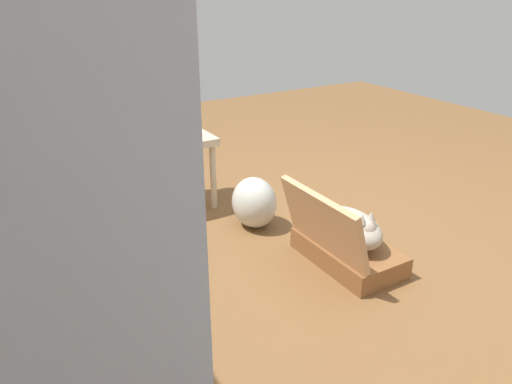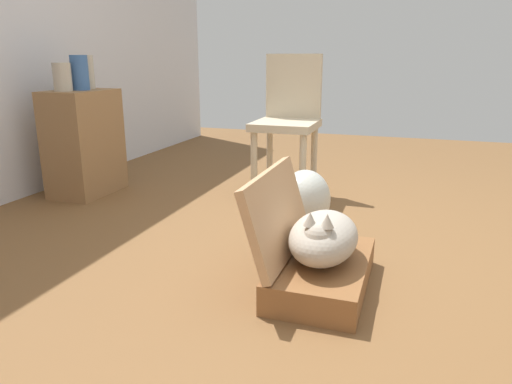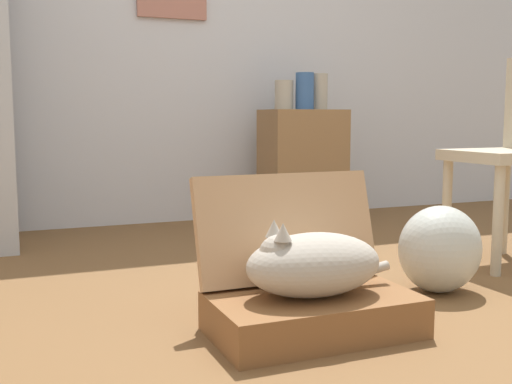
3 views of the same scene
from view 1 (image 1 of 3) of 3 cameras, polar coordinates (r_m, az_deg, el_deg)
ground_plane at (r=3.09m, az=7.05°, el=-5.69°), size 7.68×7.68×0.00m
suitcase_base at (r=2.87m, az=10.76°, el=-6.97°), size 0.64×0.37×0.12m
suitcase_lid at (r=2.64m, az=7.91°, el=-3.62°), size 0.64×0.14×0.36m
cat at (r=2.79m, az=11.11°, el=-4.14°), size 0.52×0.27×0.24m
plastic_bag_white at (r=3.17m, az=-0.21°, el=-1.24°), size 0.33×0.28×0.34m
chair at (r=3.47m, az=-9.48°, el=7.05°), size 0.45×0.41×0.96m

